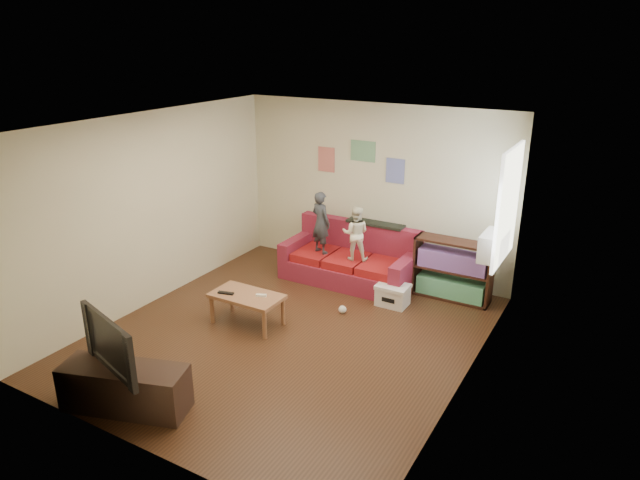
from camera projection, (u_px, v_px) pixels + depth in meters
The scene contains 17 objects.
room_shell at pixel (287, 236), 6.91m from camera, with size 4.52×5.02×2.72m.
sofa at pixel (351, 262), 8.92m from camera, with size 2.06×0.95×0.91m.
child_a at pixel (321, 222), 8.78m from camera, with size 0.36×0.23×0.98m, color #31363D.
child_b at pixel (356, 233), 8.52m from camera, with size 0.41×0.32×0.83m, color white.
coffee_table at pixel (247, 299), 7.53m from camera, with size 0.95×0.52×0.43m.
remote at pixel (226, 293), 7.52m from camera, with size 0.22×0.05×0.02m, color black.
game_controller at pixel (261, 295), 7.45m from camera, with size 0.14×0.04×0.03m, color white.
bookshelf at pixel (452, 273), 8.26m from camera, with size 1.12×0.34×0.90m.
window at pixel (508, 206), 7.12m from camera, with size 0.04×1.08×1.48m, color white.
ac_unit at pixel (493, 246), 7.36m from camera, with size 0.28×0.55×0.35m, color #B7B2A3.
artwork_left at pixel (326, 159), 9.20m from camera, with size 0.30×0.01×0.40m, color #D87266.
artwork_center at pixel (363, 151), 8.82m from camera, with size 0.42×0.01×0.32m, color #72B27F.
artwork_right at pixel (395, 171), 8.65m from camera, with size 0.30×0.01×0.38m, color #727FCC.
file_box at pixel (393, 295), 8.12m from camera, with size 0.45×0.34×0.31m.
tv_stand at pixel (125, 388), 5.85m from camera, with size 1.30×0.43×0.49m, color #36231C.
television at pixel (119, 341), 5.66m from camera, with size 1.05×0.14×0.60m, color black.
tissue at pixel (342, 310), 7.92m from camera, with size 0.11×0.11×0.11m, color silver.
Camera 1 is at (3.59, -5.45, 3.67)m, focal length 32.00 mm.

